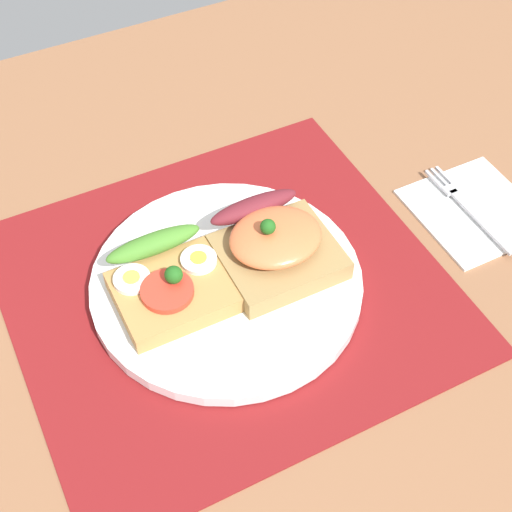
# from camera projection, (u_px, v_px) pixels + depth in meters

# --- Properties ---
(ground_plane) EXTENTS (1.20, 0.90, 0.03)m
(ground_plane) POSITION_uv_depth(u_px,v_px,m) (227.00, 299.00, 0.68)
(ground_plane) COLOR brown
(placemat) EXTENTS (0.38, 0.36, 0.00)m
(placemat) POSITION_uv_depth(u_px,v_px,m) (227.00, 288.00, 0.67)
(placemat) COLOR maroon
(placemat) RESTS_ON ground_plane
(plate) EXTENTS (0.25, 0.25, 0.01)m
(plate) POSITION_uv_depth(u_px,v_px,m) (227.00, 282.00, 0.66)
(plate) COLOR white
(plate) RESTS_ON placemat
(sandwich_egg_tomato) EXTENTS (0.10, 0.10, 0.04)m
(sandwich_egg_tomato) POSITION_uv_depth(u_px,v_px,m) (170.00, 282.00, 0.64)
(sandwich_egg_tomato) COLOR #B07F43
(sandwich_egg_tomato) RESTS_ON plate
(sandwich_salmon) EXTENTS (0.10, 0.11, 0.06)m
(sandwich_salmon) POSITION_uv_depth(u_px,v_px,m) (276.00, 246.00, 0.66)
(sandwich_salmon) COLOR olive
(sandwich_salmon) RESTS_ON plate
(napkin) EXTENTS (0.11, 0.12, 0.01)m
(napkin) POSITION_uv_depth(u_px,v_px,m) (475.00, 209.00, 0.73)
(napkin) COLOR white
(napkin) RESTS_ON ground_plane
(fork) EXTENTS (0.02, 0.13, 0.00)m
(fork) POSITION_uv_depth(u_px,v_px,m) (467.00, 206.00, 0.73)
(fork) COLOR #B7B7BC
(fork) RESTS_ON napkin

